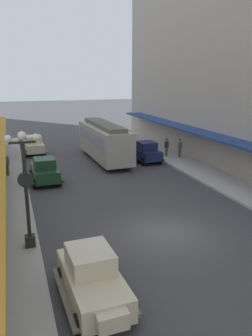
{
  "coord_description": "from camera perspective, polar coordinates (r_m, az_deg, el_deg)",
  "views": [
    {
      "loc": [
        -6.82,
        -14.02,
        7.46
      ],
      "look_at": [
        0.0,
        6.0,
        1.8
      ],
      "focal_mm": 36.53,
      "sensor_mm": 36.0,
      "label": 1
    }
  ],
  "objects": [
    {
      "name": "parked_car_1",
      "position": [
        31.02,
        3.3,
        2.83
      ],
      "size": [
        2.24,
        4.3,
        1.84
      ],
      "color": "#19234C",
      "rests_on": "ground"
    },
    {
      "name": "sidewalk_left",
      "position": [
        15.86,
        -19.58,
        -13.71
      ],
      "size": [
        3.0,
        60.0,
        0.15
      ],
      "primitive_type": "cube",
      "color": "#B7B5AD",
      "rests_on": "ground"
    },
    {
      "name": "parked_car_2",
      "position": [
        25.45,
        -13.43,
        -0.27
      ],
      "size": [
        2.24,
        4.3,
        1.84
      ],
      "color": "#193D23",
      "rests_on": "ground"
    },
    {
      "name": "lamp_post_with_clock",
      "position": [
        15.16,
        -16.38,
        -2.82
      ],
      "size": [
        1.42,
        0.44,
        5.16
      ],
      "color": "black",
      "rests_on": "sidewalk_left"
    },
    {
      "name": "ground_plane",
      "position": [
        17.29,
        6.54,
        -10.69
      ],
      "size": [
        200.0,
        200.0,
        0.0
      ],
      "primitive_type": "plane",
      "color": "#424244"
    },
    {
      "name": "pedestrian_1",
      "position": [
        27.57,
        -19.23,
        0.55
      ],
      "size": [
        0.36,
        0.24,
        1.64
      ],
      "color": "#4C4238",
      "rests_on": "sidewalk_left"
    },
    {
      "name": "parked_car_0",
      "position": [
        35.6,
        0.08,
        4.43
      ],
      "size": [
        2.26,
        4.3,
        1.84
      ],
      "color": "beige",
      "rests_on": "ground"
    },
    {
      "name": "parked_car_3",
      "position": [
        12.14,
        -5.67,
        -17.55
      ],
      "size": [
        2.27,
        4.31,
        1.84
      ],
      "color": "beige",
      "rests_on": "ground"
    },
    {
      "name": "pedestrian_2",
      "position": [
        32.55,
        6.77,
        3.45
      ],
      "size": [
        0.36,
        0.28,
        1.67
      ],
      "color": "#4C4238",
      "rests_on": "sidewalk_right"
    },
    {
      "name": "parked_car_4",
      "position": [
        35.3,
        -15.14,
        3.82
      ],
      "size": [
        2.25,
        4.3,
        1.84
      ],
      "color": "beige",
      "rests_on": "ground"
    },
    {
      "name": "pedestrian_0",
      "position": [
        32.34,
        8.95,
        3.3
      ],
      "size": [
        0.36,
        0.28,
        1.67
      ],
      "color": "#4C4238",
      "rests_on": "sidewalk_right"
    },
    {
      "name": "streetcar",
      "position": [
        31.27,
        -3.67,
        4.71
      ],
      "size": [
        2.69,
        9.65,
        3.46
      ],
      "color": "#ADA899",
      "rests_on": "ground"
    }
  ]
}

